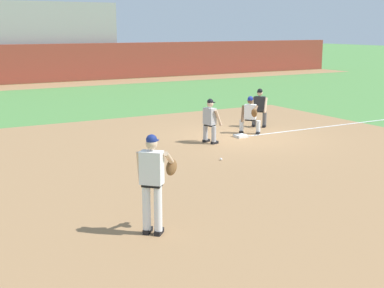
{
  "coord_description": "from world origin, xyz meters",
  "views": [
    {
      "loc": [
        -10.36,
        -14.81,
        3.7
      ],
      "look_at": [
        -4.51,
        -4.54,
        1.11
      ],
      "focal_mm": 50.0,
      "sensor_mm": 36.0,
      "label": 1
    }
  ],
  "objects_px": {
    "first_baseman": "(250,114)",
    "umpire": "(259,106)",
    "first_base_bag": "(241,136)",
    "baseball": "(221,159)",
    "pitcher": "(153,178)",
    "baserunner": "(210,119)"
  },
  "relations": [
    {
      "from": "baseball",
      "to": "first_baseman",
      "type": "xyz_separation_m",
      "value": [
        2.98,
        2.74,
        0.69
      ]
    },
    {
      "from": "baseball",
      "to": "umpire",
      "type": "xyz_separation_m",
      "value": [
        4.08,
        3.69,
        0.76
      ]
    },
    {
      "from": "first_base_bag",
      "to": "baserunner",
      "type": "xyz_separation_m",
      "value": [
        -1.42,
        -0.29,
        0.75
      ]
    },
    {
      "from": "first_base_bag",
      "to": "baseball",
      "type": "bearing_deg",
      "value": -134.2
    },
    {
      "from": "baserunner",
      "to": "umpire",
      "type": "xyz_separation_m",
      "value": [
        3.14,
        1.55,
        0.0
      ]
    },
    {
      "from": "baserunner",
      "to": "umpire",
      "type": "bearing_deg",
      "value": 26.31
    },
    {
      "from": "first_base_bag",
      "to": "baserunner",
      "type": "relative_size",
      "value": 0.26
    },
    {
      "from": "first_baseman",
      "to": "baserunner",
      "type": "xyz_separation_m",
      "value": [
        -2.04,
        -0.6,
        0.06
      ]
    },
    {
      "from": "umpire",
      "to": "baserunner",
      "type": "bearing_deg",
      "value": -153.69
    },
    {
      "from": "pitcher",
      "to": "umpire",
      "type": "xyz_separation_m",
      "value": [
        8.13,
        7.73,
        -0.27
      ]
    },
    {
      "from": "first_baseman",
      "to": "pitcher",
      "type": "bearing_deg",
      "value": -136.0
    },
    {
      "from": "baserunner",
      "to": "pitcher",
      "type": "bearing_deg",
      "value": -128.91
    },
    {
      "from": "first_base_bag",
      "to": "baserunner",
      "type": "height_order",
      "value": "baserunner"
    },
    {
      "from": "baseball",
      "to": "umpire",
      "type": "distance_m",
      "value": 5.56
    },
    {
      "from": "first_baseman",
      "to": "umpire",
      "type": "height_order",
      "value": "umpire"
    },
    {
      "from": "first_base_bag",
      "to": "baseball",
      "type": "xyz_separation_m",
      "value": [
        -2.36,
        -2.43,
        -0.01
      ]
    },
    {
      "from": "baseball",
      "to": "pitcher",
      "type": "distance_m",
      "value": 5.81
    },
    {
      "from": "baseball",
      "to": "pitcher",
      "type": "relative_size",
      "value": 0.04
    },
    {
      "from": "first_base_bag",
      "to": "pitcher",
      "type": "xyz_separation_m",
      "value": [
        -6.41,
        -6.47,
        1.01
      ]
    },
    {
      "from": "baseball",
      "to": "baserunner",
      "type": "height_order",
      "value": "baserunner"
    },
    {
      "from": "baseball",
      "to": "baserunner",
      "type": "bearing_deg",
      "value": 66.27
    },
    {
      "from": "pitcher",
      "to": "baserunner",
      "type": "bearing_deg",
      "value": 51.09
    }
  ]
}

